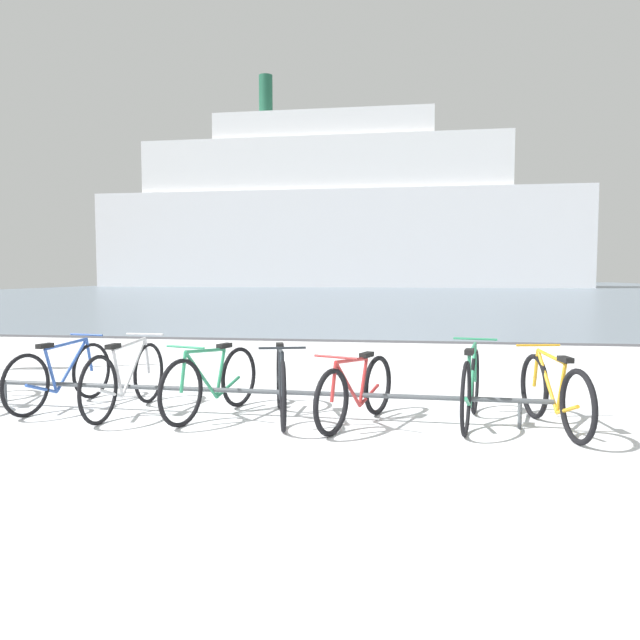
# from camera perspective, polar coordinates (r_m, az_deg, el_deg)

# --- Properties ---
(ground) EXTENTS (80.00, 132.00, 0.08)m
(ground) POSITION_cam_1_polar(r_m,az_deg,el_deg) (57.78, 6.98, 2.69)
(ground) COLOR white
(bike_rack) EXTENTS (6.33, 0.31, 0.31)m
(bike_rack) POSITION_cam_1_polar(r_m,az_deg,el_deg) (6.62, -7.27, -6.63)
(bike_rack) COLOR #4C5156
(bike_rack) RESTS_ON ground
(bicycle_1) EXTENTS (0.48, 1.72, 0.80)m
(bicycle_1) POSITION_cam_1_polar(r_m,az_deg,el_deg) (7.63, -22.98, -4.78)
(bicycle_1) COLOR black
(bicycle_1) RESTS_ON ground
(bicycle_2) EXTENTS (0.46, 1.80, 0.84)m
(bicycle_2) POSITION_cam_1_polar(r_m,az_deg,el_deg) (7.07, -17.66, -5.23)
(bicycle_2) COLOR black
(bicycle_2) RESTS_ON ground
(bicycle_3) EXTENTS (0.64, 1.67, 0.81)m
(bicycle_3) POSITION_cam_1_polar(r_m,az_deg,el_deg) (6.68, -10.05, -5.76)
(bicycle_3) COLOR black
(bicycle_3) RESTS_ON ground
(bicycle_4) EXTENTS (0.57, 1.74, 0.82)m
(bicycle_4) POSITION_cam_1_polar(r_m,az_deg,el_deg) (6.47, -3.68, -5.97)
(bicycle_4) COLOR black
(bicycle_4) RESTS_ON ground
(bicycle_5) EXTENTS (0.72, 1.57, 0.75)m
(bicycle_5) POSITION_cam_1_polar(r_m,az_deg,el_deg) (6.23, 3.40, -6.66)
(bicycle_5) COLOR black
(bicycle_5) RESTS_ON ground
(bicycle_6) EXTENTS (0.49, 1.68, 0.84)m
(bicycle_6) POSITION_cam_1_polar(r_m,az_deg,el_deg) (6.42, 13.88, -6.08)
(bicycle_6) COLOR black
(bicycle_6) RESTS_ON ground
(bicycle_7) EXTENTS (0.49, 1.67, 0.80)m
(bicycle_7) POSITION_cam_1_polar(r_m,az_deg,el_deg) (6.42, 20.99, -6.43)
(bicycle_7) COLOR black
(bicycle_7) RESTS_ON ground
(ferry_ship) EXTENTS (58.81, 10.10, 26.06)m
(ferry_ship) POSITION_cam_1_polar(r_m,az_deg,el_deg) (76.52, 1.16, 9.68)
(ferry_ship) COLOR white
(ferry_ship) RESTS_ON ground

